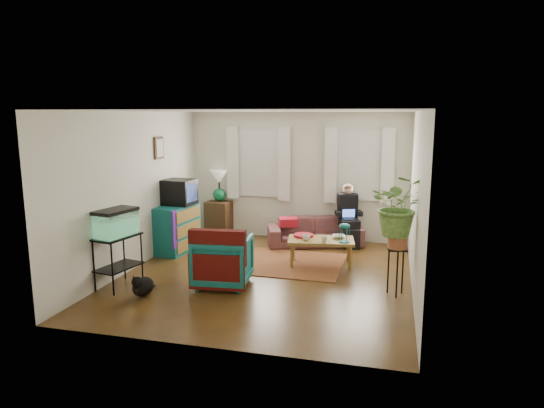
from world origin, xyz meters
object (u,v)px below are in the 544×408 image
(plant_stand, at_px, (396,272))
(dresser, at_px, (177,228))
(aquarium_stand, at_px, (118,262))
(coffee_table, at_px, (321,252))
(sofa, at_px, (315,227))
(side_table, at_px, (220,218))
(armchair, at_px, (223,258))

(plant_stand, bearing_deg, dresser, 161.73)
(aquarium_stand, xyz_separation_m, plant_stand, (4.01, 0.68, -0.05))
(coffee_table, xyz_separation_m, plant_stand, (1.24, -1.12, 0.12))
(sofa, distance_m, plant_stand, 2.85)
(side_table, distance_m, aquarium_stand, 3.41)
(dresser, distance_m, aquarium_stand, 2.00)
(armchair, relative_size, coffee_table, 0.74)
(aquarium_stand, distance_m, coffee_table, 3.30)
(side_table, height_order, armchair, armchair)
(dresser, bearing_deg, coffee_table, 1.19)
(sofa, xyz_separation_m, side_table, (-2.11, 0.33, 0.01))
(side_table, distance_m, armchair, 3.13)
(aquarium_stand, height_order, plant_stand, aquarium_stand)
(aquarium_stand, bearing_deg, side_table, 95.74)
(sofa, relative_size, dresser, 1.87)
(dresser, height_order, aquarium_stand, dresser)
(dresser, distance_m, armchair, 2.12)
(dresser, bearing_deg, side_table, 81.73)
(armchair, bearing_deg, dresser, -51.90)
(sofa, bearing_deg, plant_stand, -75.26)
(aquarium_stand, bearing_deg, dresser, 101.34)
(plant_stand, bearing_deg, armchair, -175.33)
(side_table, bearing_deg, armchair, -68.94)
(dresser, relative_size, plant_stand, 1.42)
(sofa, height_order, dresser, dresser)
(side_table, xyz_separation_m, armchair, (1.13, -2.92, 0.05))
(coffee_table, height_order, plant_stand, plant_stand)
(dresser, xyz_separation_m, armchair, (1.47, -1.53, -0.03))
(dresser, bearing_deg, aquarium_stand, -84.87)
(dresser, bearing_deg, plant_stand, -12.86)
(dresser, height_order, coffee_table, dresser)
(aquarium_stand, relative_size, coffee_table, 0.71)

